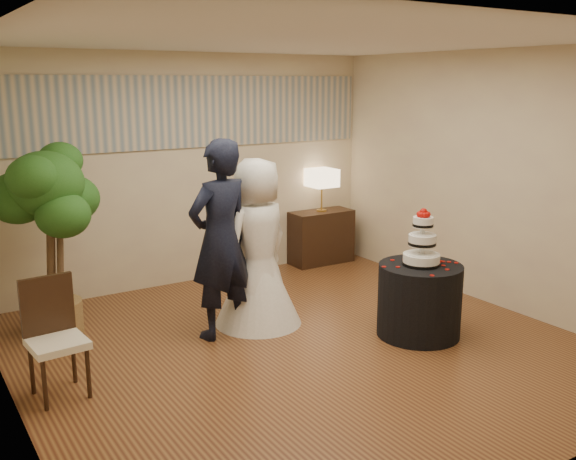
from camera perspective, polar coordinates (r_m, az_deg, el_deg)
floor at (r=6.18m, az=1.23°, el=-10.37°), size 5.00×5.00×0.00m
ceiling at (r=5.68m, az=1.37°, el=16.54°), size 5.00×5.00×0.00m
wall_back at (r=7.94m, az=-8.80°, el=5.27°), size 5.00×0.06×2.80m
wall_front at (r=3.99m, az=21.66°, el=-3.22°), size 5.00×0.06×2.80m
wall_left at (r=4.87m, az=-23.99°, el=-0.59°), size 0.06×5.00×2.80m
wall_right at (r=7.43m, az=17.60°, el=4.29°), size 0.06×5.00×2.80m
mural_border at (r=7.86m, az=-8.92°, el=10.32°), size 4.90×0.02×0.85m
groom at (r=6.19m, az=-6.05°, el=-0.88°), size 0.79×0.61×1.94m
bride at (r=6.50m, az=-2.74°, el=-1.13°), size 1.14×1.14×1.72m
cake_table at (r=6.46m, az=11.59°, el=-6.13°), size 0.98×0.98×0.72m
wedding_cake at (r=6.28m, az=11.86°, el=-0.60°), size 0.36×0.36×0.56m
console at (r=8.85m, az=2.97°, el=-0.62°), size 0.88×0.40×0.73m
table_lamp at (r=8.72m, az=3.02°, el=3.56°), size 0.35×0.35×0.58m
ficus_tree at (r=6.62m, az=-20.41°, el=-0.82°), size 1.03×1.03×1.92m
side_chair at (r=5.42m, az=-19.84°, el=-9.17°), size 0.47×0.49×0.95m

